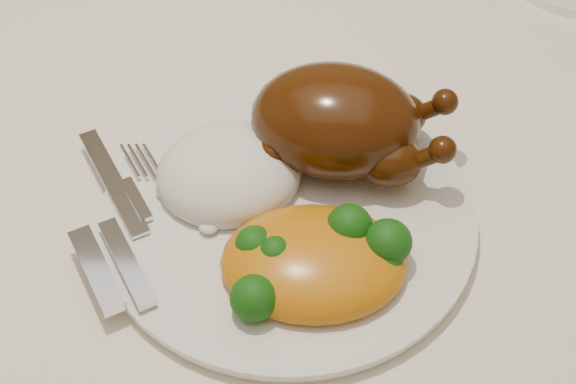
{
  "coord_description": "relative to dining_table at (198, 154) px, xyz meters",
  "views": [
    {
      "loc": [
        0.08,
        -0.58,
        1.24
      ],
      "look_at": [
        0.09,
        -0.18,
        0.8
      ],
      "focal_mm": 50.0,
      "sensor_mm": 36.0,
      "label": 1
    }
  ],
  "objects": [
    {
      "name": "rice_mound",
      "position": [
        0.04,
        -0.15,
        0.13
      ],
      "size": [
        0.13,
        0.13,
        0.06
      ],
      "rotation": [
        0.0,
        0.0,
        0.24
      ],
      "color": "white",
      "rests_on": "dinner_plate"
    },
    {
      "name": "mac_and_cheese",
      "position": [
        0.11,
        -0.23,
        0.13
      ],
      "size": [
        0.14,
        0.11,
        0.05
      ],
      "rotation": [
        0.0,
        0.0,
        -0.02
      ],
      "color": "orange",
      "rests_on": "dinner_plate"
    },
    {
      "name": "roast_chicken",
      "position": [
        0.13,
        -0.12,
        0.15
      ],
      "size": [
        0.17,
        0.12,
        0.08
      ],
      "rotation": [
        0.0,
        0.0,
        -0.18
      ],
      "color": "#441D07",
      "rests_on": "dinner_plate"
    },
    {
      "name": "cutlery",
      "position": [
        -0.04,
        -0.21,
        0.12
      ],
      "size": [
        0.08,
        0.18,
        0.01
      ],
      "rotation": [
        0.0,
        0.0,
        0.47
      ],
      "color": "silver",
      "rests_on": "dinner_plate"
    },
    {
      "name": "tablecloth",
      "position": [
        0.0,
        0.0,
        0.07
      ],
      "size": [
        1.73,
        1.03,
        0.18
      ],
      "color": "#F1E6CF",
      "rests_on": "dining_table"
    },
    {
      "name": "dining_table",
      "position": [
        0.0,
        0.0,
        0.0
      ],
      "size": [
        1.6,
        0.9,
        0.76
      ],
      "color": "brown",
      "rests_on": "floor"
    },
    {
      "name": "dinner_plate",
      "position": [
        0.09,
        -0.18,
        0.11
      ],
      "size": [
        0.3,
        0.3,
        0.01
      ],
      "primitive_type": "cylinder",
      "rotation": [
        0.0,
        0.0,
        0.05
      ],
      "color": "white",
      "rests_on": "tablecloth"
    }
  ]
}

